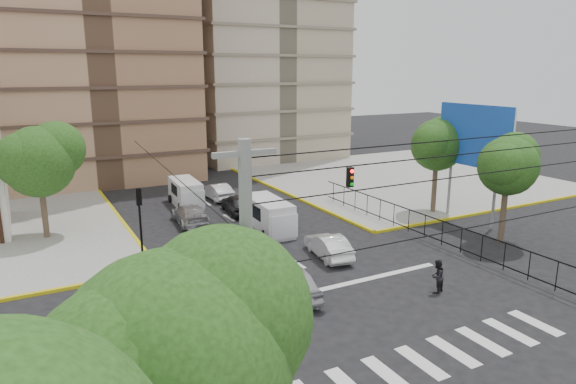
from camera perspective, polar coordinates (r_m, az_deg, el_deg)
ground at (r=25.09m, az=6.53°, el=-11.43°), size 160.00×160.00×0.00m
sidewalk_ne at (r=51.94m, az=12.22°, el=1.55°), size 26.00×26.00×0.15m
crosswalk_stripes at (r=21.03m, az=16.27°, el=-17.15°), size 12.00×2.40×0.01m
stop_line at (r=25.99m, az=5.00°, el=-10.47°), size 13.00×0.40×0.01m
park_fence at (r=33.68m, az=14.87°, el=-5.21°), size 0.10×22.50×1.66m
billboard at (r=37.24m, az=20.05°, el=5.67°), size 0.36×6.20×8.10m
tree_sw_near at (r=10.34m, az=-12.28°, el=-17.44°), size 5.63×4.60×7.57m
tree_park_a at (r=33.80m, az=23.35°, el=2.97°), size 4.41×3.60×6.83m
tree_park_c at (r=39.12m, az=16.34°, el=5.30°), size 4.65×3.80×7.25m
tree_tudor at (r=35.05m, az=-25.85°, el=3.41°), size 5.39×4.40×7.43m
traffic_light_nw at (r=27.94m, az=-16.15°, el=-2.46°), size 0.28×0.22×4.40m
traffic_light_hanging at (r=21.64m, az=10.00°, el=0.92°), size 18.00×9.12×0.92m
utility_pole_sw at (r=11.94m, az=-4.44°, el=-15.43°), size 1.40×0.28×9.00m
van_right_lane at (r=33.83m, az=-2.07°, el=-2.77°), size 2.13×4.95×2.20m
van_left_lane at (r=41.18m, az=-11.22°, el=-0.19°), size 2.01×4.60×2.03m
car_silver_front_left at (r=24.70m, az=0.30°, el=-9.79°), size 2.44×4.73×1.54m
car_white_front_right at (r=29.64m, az=4.51°, el=-5.98°), size 2.02×4.28×1.36m
car_grey_mid_left at (r=30.67m, az=-5.16°, el=-5.19°), size 2.60×5.39×1.48m
car_silver_rear_left at (r=36.41m, az=-10.82°, el=-2.45°), size 2.31×4.91×1.39m
car_darkgrey_mid_right at (r=38.58m, az=-5.65°, el=-1.29°), size 2.32×4.54×1.48m
car_white_rear_right at (r=42.92m, az=-7.86°, el=0.07°), size 1.57×4.14×1.35m
pedestrian_crosswalk at (r=26.02m, az=16.23°, el=-8.98°), size 0.97×0.86×1.66m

